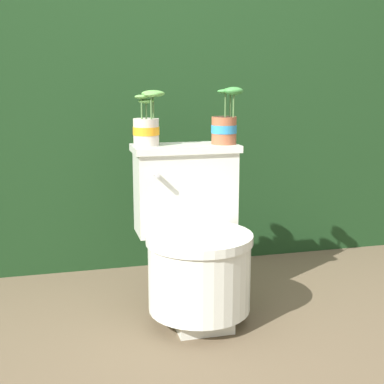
{
  "coord_description": "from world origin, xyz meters",
  "views": [
    {
      "loc": [
        -0.5,
        -1.95,
        1.0
      ],
      "look_at": [
        0.04,
        0.17,
        0.53
      ],
      "focal_mm": 50.0,
      "sensor_mm": 36.0,
      "label": 1
    }
  ],
  "objects": [
    {
      "name": "potted_plant_midleft",
      "position": [
        0.21,
        0.26,
        0.8
      ],
      "size": [
        0.13,
        0.12,
        0.25
      ],
      "color": "#9E5638",
      "rests_on": "toilet"
    },
    {
      "name": "potted_plant_left",
      "position": [
        -0.13,
        0.29,
        0.8
      ],
      "size": [
        0.14,
        0.12,
        0.23
      ],
      "color": "beige",
      "rests_on": "toilet"
    },
    {
      "name": "toilet",
      "position": [
        0.04,
        0.13,
        0.32
      ],
      "size": [
        0.46,
        0.57,
        0.72
      ],
      "color": "silver",
      "rests_on": "ground"
    },
    {
      "name": "ground_plane",
      "position": [
        0.0,
        0.0,
        0.0
      ],
      "size": [
        12.0,
        12.0,
        0.0
      ],
      "primitive_type": "plane",
      "color": "brown"
    },
    {
      "name": "hedge_backdrop",
      "position": [
        0.0,
        1.32,
        0.75
      ],
      "size": [
        3.95,
        1.07,
        1.49
      ],
      "color": "#193819",
      "rests_on": "ground"
    }
  ]
}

